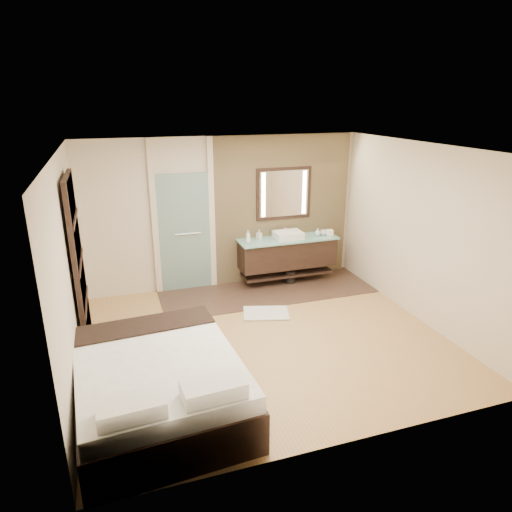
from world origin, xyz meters
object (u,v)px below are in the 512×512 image
object	(u,v)px
mirror_unit	(284,194)
waste_bin	(290,277)
vanity	(287,253)
bed	(159,385)

from	to	relation	value
mirror_unit	waste_bin	world-z (taller)	mirror_unit
vanity	mirror_unit	world-z (taller)	mirror_unit
vanity	waste_bin	size ratio (longest dim) A/B	7.50
mirror_unit	waste_bin	xyz separation A→B (m)	(0.03, -0.31, -1.53)
mirror_unit	bed	size ratio (longest dim) A/B	0.47
vanity	waste_bin	world-z (taller)	vanity
mirror_unit	vanity	bearing A→B (deg)	-90.00
mirror_unit	waste_bin	bearing A→B (deg)	-83.64
vanity	bed	bearing A→B (deg)	-131.79
vanity	mirror_unit	size ratio (longest dim) A/B	1.75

